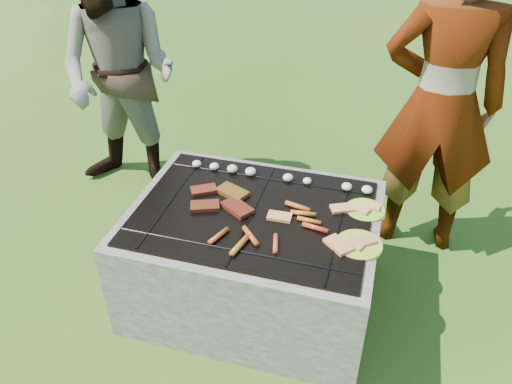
# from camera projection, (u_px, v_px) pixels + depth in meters

# --- Properties ---
(lawn) EXTENTS (60.00, 60.00, 0.00)m
(lawn) POSITION_uv_depth(u_px,v_px,m) (254.00, 294.00, 2.95)
(lawn) COLOR #204711
(lawn) RESTS_ON ground
(fire_pit) EXTENTS (1.30, 1.00, 0.62)m
(fire_pit) POSITION_uv_depth(u_px,v_px,m) (254.00, 258.00, 2.79)
(fire_pit) COLOR gray
(fire_pit) RESTS_ON ground
(mushrooms) EXTENTS (1.06, 0.06, 0.04)m
(mushrooms) POSITION_uv_depth(u_px,v_px,m) (273.00, 175.00, 2.85)
(mushrooms) COLOR white
(mushrooms) RESTS_ON fire_pit
(pork_slabs) EXTENTS (0.41, 0.31, 0.03)m
(pork_slabs) POSITION_uv_depth(u_px,v_px,m) (223.00, 199.00, 2.67)
(pork_slabs) COLOR #9C331C
(pork_slabs) RESTS_ON fire_pit
(sausages) EXTENTS (0.54, 0.49, 0.03)m
(sausages) POSITION_uv_depth(u_px,v_px,m) (274.00, 229.00, 2.46)
(sausages) COLOR #CD4321
(sausages) RESTS_ON fire_pit
(bread_on_grate) EXTENTS (0.46, 0.43, 0.02)m
(bread_on_grate) POSITION_uv_depth(u_px,v_px,m) (321.00, 225.00, 2.49)
(bread_on_grate) COLOR tan
(bread_on_grate) RESTS_ON fire_pit
(plate_far) EXTENTS (0.22, 0.22, 0.03)m
(plate_far) POSITION_uv_depth(u_px,v_px,m) (365.00, 210.00, 2.62)
(plate_far) COLOR #BEDD34
(plate_far) RESTS_ON fire_pit
(plate_near) EXTENTS (0.29, 0.29, 0.03)m
(plate_near) POSITION_uv_depth(u_px,v_px,m) (359.00, 245.00, 2.39)
(plate_near) COLOR gold
(plate_near) RESTS_ON fire_pit
(cook) EXTENTS (0.73, 0.51, 1.94)m
(cook) POSITION_uv_depth(u_px,v_px,m) (441.00, 105.00, 2.84)
(cook) COLOR #A09085
(cook) RESTS_ON ground
(bystander) EXTENTS (0.92, 0.74, 1.79)m
(bystander) POSITION_uv_depth(u_px,v_px,m) (120.00, 75.00, 3.41)
(bystander) COLOR gray
(bystander) RESTS_ON ground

